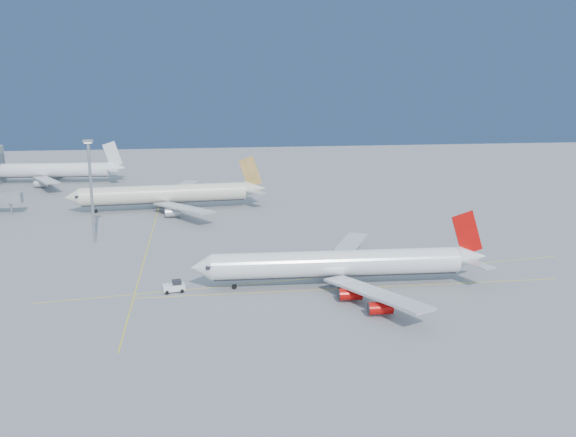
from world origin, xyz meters
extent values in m
plane|color=slate|center=(0.00, 0.00, 0.00)|extent=(500.00, 500.00, 0.00)
cylinder|color=gray|center=(-86.00, 72.00, 2.60)|extent=(0.70, 0.70, 5.20)
cube|color=gray|center=(-84.00, 72.00, 5.20)|extent=(3.20, 3.60, 3.40)
cube|color=yellow|center=(5.00, -14.00, 0.01)|extent=(90.00, 0.18, 0.02)
cube|color=yellow|center=(0.00, -6.00, 0.01)|extent=(118.86, 16.88, 0.02)
cube|color=yellow|center=(-40.00, 30.00, 0.01)|extent=(0.18, 140.00, 0.02)
cylinder|color=white|center=(1.64, -11.73, 4.85)|extent=(52.39, 7.13, 5.41)
cone|color=white|center=(-26.52, -10.80, 4.85)|extent=(4.37, 5.55, 5.41)
cone|color=white|center=(31.01, -12.70, 5.41)|extent=(6.70, 5.35, 5.14)
cube|color=black|center=(-24.75, -10.86, 5.41)|extent=(1.66, 5.19, 0.65)
cube|color=#B7B7BC|center=(5.86, -27.03, 3.36)|extent=(15.43, 26.66, 0.51)
cube|color=#B7B7BC|center=(6.87, 3.26, 3.36)|extent=(16.90, 26.16, 0.51)
cube|color=#B40907|center=(29.61, -12.65, 10.63)|extent=(7.18, 0.66, 9.87)
cylinder|color=gray|center=(-19.77, -11.02, 1.59)|extent=(0.22, 0.22, 2.15)
cylinder|color=black|center=(-19.77, -11.02, 0.51)|extent=(1.05, 0.69, 1.03)
cylinder|color=gray|center=(2.44, -15.58, 1.59)|extent=(0.30, 0.30, 2.15)
cylinder|color=black|center=(2.44, -15.58, 0.51)|extent=(1.05, 0.87, 1.03)
cylinder|color=gray|center=(2.69, -7.94, 1.59)|extent=(0.30, 0.30, 2.15)
cylinder|color=black|center=(2.69, -7.94, 0.51)|extent=(1.05, 0.87, 1.03)
cylinder|color=#B40907|center=(2.25, -22.03, 1.61)|extent=(4.55, 2.48, 2.33)
cylinder|color=#B40907|center=(5.94, -30.28, 1.61)|extent=(4.55, 2.48, 2.33)
cylinder|color=#B40907|center=(2.93, -1.49, 1.61)|extent=(4.55, 2.48, 2.33)
cylinder|color=#B40907|center=(7.16, 6.50, 1.61)|extent=(4.55, 2.48, 2.33)
cylinder|color=beige|center=(-37.82, 71.70, 5.26)|extent=(53.42, 10.35, 5.82)
cone|color=beige|center=(-66.52, 69.23, 5.26)|extent=(5.08, 6.19, 5.82)
cone|color=beige|center=(-7.80, 74.28, 5.87)|extent=(7.60, 6.12, 5.53)
cube|color=black|center=(-64.59, 69.40, 5.87)|extent=(2.10, 5.65, 0.72)
cube|color=#B7B7BC|center=(-31.54, 56.13, 3.66)|extent=(19.21, 27.24, 0.56)
cube|color=#B7B7BC|center=(-34.28, 88.11, 3.66)|extent=(15.20, 28.58, 0.56)
cube|color=tan|center=(-9.32, 74.15, 11.57)|extent=(7.87, 1.13, 10.81)
cylinder|color=gray|center=(-59.52, 69.83, 1.74)|extent=(0.25, 0.25, 2.35)
cylinder|color=black|center=(-59.52, 69.83, 0.56)|extent=(1.18, 0.81, 1.12)
cylinder|color=gray|center=(-36.45, 67.66, 1.74)|extent=(0.33, 0.33, 2.35)
cylinder|color=black|center=(-36.45, 67.66, 0.56)|extent=(1.20, 1.01, 1.12)
cylinder|color=gray|center=(-37.16, 75.91, 1.74)|extent=(0.33, 0.33, 2.35)
cylinder|color=black|center=(-37.16, 75.91, 0.56)|extent=(1.20, 1.01, 1.12)
cylinder|color=#B7B7BC|center=(-34.70, 58.73, 1.74)|extent=(5.10, 2.96, 2.55)
cylinder|color=#B7B7BC|center=(-36.95, 85.01, 1.74)|extent=(5.10, 2.96, 2.55)
cylinder|color=white|center=(-88.70, 132.41, 5.20)|extent=(51.26, 8.68, 5.71)
cone|color=white|center=(-59.67, 130.72, 5.82)|extent=(7.45, 5.84, 5.43)
cube|color=#B7B7BC|center=(-84.93, 116.67, 3.63)|extent=(15.46, 27.45, 0.56)
cube|color=#B7B7BC|center=(-83.12, 147.60, 3.63)|extent=(18.08, 26.59, 0.56)
cube|color=silver|center=(-61.19, 130.80, 11.48)|extent=(7.86, 0.92, 10.80)
cylinder|color=gray|center=(-87.92, 128.27, 1.73)|extent=(0.33, 0.33, 2.35)
cylinder|color=black|center=(-87.92, 128.27, 0.56)|extent=(1.17, 0.98, 1.12)
cylinder|color=gray|center=(-87.44, 136.42, 1.73)|extent=(0.33, 0.33, 2.35)
cylinder|color=black|center=(-87.44, 136.42, 0.56)|extent=(1.17, 0.98, 1.12)
cylinder|color=#B7B7BC|center=(-87.64, 119.59, 1.72)|extent=(5.04, 2.83, 2.55)
cylinder|color=#B7B7BC|center=(-86.15, 145.02, 1.72)|extent=(5.04, 2.83, 2.55)
cube|color=white|center=(-32.15, -11.22, 0.98)|extent=(4.67, 2.89, 1.31)
cube|color=black|center=(-31.51, -11.11, 1.96)|extent=(2.04, 2.12, 0.98)
cylinder|color=black|center=(-33.46, -12.61, 0.38)|extent=(0.82, 0.51, 0.76)
cylinder|color=black|center=(-33.85, -10.35, 0.38)|extent=(0.82, 0.51, 0.76)
cylinder|color=black|center=(-30.45, -12.09, 0.38)|extent=(0.82, 0.51, 0.76)
cylinder|color=black|center=(-30.84, -9.83, 0.38)|extent=(0.82, 0.51, 0.76)
cylinder|color=gray|center=(-54.21, 31.54, 13.32)|extent=(0.75, 0.75, 26.63)
cube|color=gray|center=(-54.21, 31.54, 26.85)|extent=(2.34, 2.34, 0.53)
cube|color=white|center=(-54.21, 31.54, 26.42)|extent=(1.70, 1.70, 0.27)
camera|label=1|loc=(-26.24, -137.86, 43.61)|focal=40.00mm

